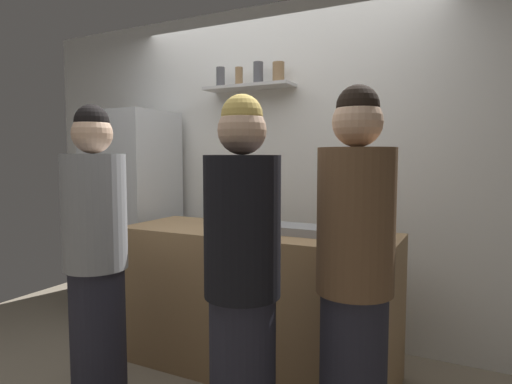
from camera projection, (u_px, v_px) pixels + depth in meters
name	position (u px, v px, depth m)	size (l,w,h in m)	color
back_wall_assembly	(280.00, 170.00, 3.48)	(4.80, 0.32, 2.60)	white
refrigerator	(132.00, 217.00, 3.70)	(0.64, 0.61, 1.78)	silver
counter	(256.00, 300.00, 2.84)	(1.80, 0.64, 0.93)	#9E7A51
baking_pan	(299.00, 230.00, 2.68)	(0.34, 0.24, 0.05)	gray
utensil_holder	(334.00, 233.00, 2.36)	(0.10, 0.10, 0.22)	#B2B2B7
wine_bottle_pale_glass	(262.00, 208.00, 2.94)	(0.07, 0.07, 0.33)	#B2BFB2
wine_bottle_amber_glass	(380.00, 227.00, 2.24)	(0.08, 0.08, 0.29)	#472814
wine_bottle_dark_glass	(235.00, 217.00, 2.67)	(0.07, 0.07, 0.30)	black
wine_bottle_green_glass	(215.00, 205.00, 3.11)	(0.07, 0.07, 0.33)	#19471E
water_bottle_plastic	(248.00, 215.00, 2.84)	(0.08, 0.08, 0.22)	silver
person_blonde	(242.00, 287.00, 1.93)	(0.34, 0.34, 1.68)	#262633
person_grey_hoodie	(96.00, 261.00, 2.37)	(0.34, 0.34, 1.69)	#262633
person_brown_jacket	(355.00, 282.00, 1.92)	(0.34, 0.34, 1.72)	#262633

